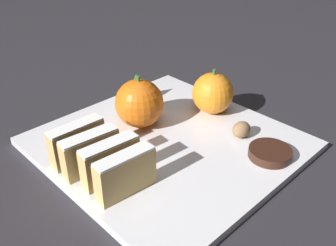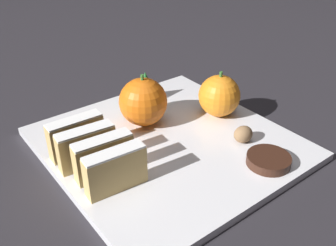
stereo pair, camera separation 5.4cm
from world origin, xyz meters
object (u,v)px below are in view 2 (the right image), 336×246
object	(u,v)px
chocolate_cookie	(269,160)
orange_far	(146,101)
orange_near	(219,96)
walnut	(243,134)

from	to	relation	value
chocolate_cookie	orange_far	bearing A→B (deg)	109.40
orange_near	chocolate_cookie	world-z (taller)	orange_near
orange_far	walnut	bearing A→B (deg)	-58.75
orange_near	orange_far	world-z (taller)	orange_far
orange_near	walnut	bearing A→B (deg)	-109.12
walnut	chocolate_cookie	distance (m)	0.06
orange_near	chocolate_cookie	size ratio (longest dim) A/B	1.28
orange_far	chocolate_cookie	bearing A→B (deg)	-70.60
walnut	chocolate_cookie	size ratio (longest dim) A/B	0.51
orange_near	chocolate_cookie	xyz separation A→B (m)	(-0.04, -0.14, -0.03)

